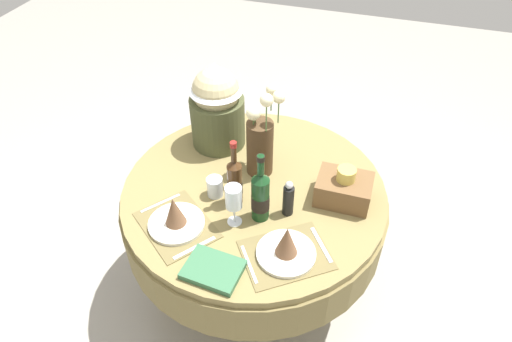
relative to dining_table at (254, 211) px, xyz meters
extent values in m
plane|color=#9E998E|center=(0.00, 0.00, -0.60)|extent=(8.00, 8.00, 0.00)
cylinder|color=olive|center=(0.00, 0.00, 0.13)|extent=(1.22, 1.22, 0.04)
cylinder|color=olive|center=(0.00, 0.00, 0.01)|extent=(1.25, 1.25, 0.21)
cylinder|color=black|center=(0.00, 0.00, -0.23)|extent=(0.12, 0.12, 0.68)
cylinder|color=black|center=(0.00, 0.00, -0.59)|extent=(0.68, 0.68, 0.03)
cube|color=brown|center=(-0.24, -0.32, 0.16)|extent=(0.43, 0.41, 0.00)
cylinder|color=silver|center=(-0.24, -0.32, 0.17)|extent=(0.24, 0.24, 0.02)
cone|color=brown|center=(-0.24, -0.32, 0.24)|extent=(0.09, 0.09, 0.14)
cube|color=silver|center=(-0.37, -0.22, 0.16)|extent=(0.13, 0.16, 0.00)
cube|color=silver|center=(-0.12, -0.41, 0.16)|extent=(0.13, 0.16, 0.00)
cube|color=brown|center=(0.24, -0.33, 0.16)|extent=(0.43, 0.41, 0.00)
cylinder|color=silver|center=(0.24, -0.33, 0.17)|extent=(0.24, 0.24, 0.02)
cone|color=brown|center=(0.24, -0.33, 0.24)|extent=(0.09, 0.09, 0.14)
cube|color=silver|center=(0.11, -0.42, 0.16)|extent=(0.12, 0.16, 0.00)
cube|color=silver|center=(0.37, -0.24, 0.16)|extent=(0.12, 0.16, 0.00)
cylinder|color=#47331E|center=(-0.01, 0.13, 0.29)|extent=(0.13, 0.13, 0.28)
sphere|color=beige|center=(0.06, 0.16, 0.57)|extent=(0.06, 0.06, 0.06)
cylinder|color=#4C7038|center=(0.06, 0.16, 0.49)|extent=(0.01, 0.01, 0.11)
sphere|color=beige|center=(0.03, 0.08, 0.59)|extent=(0.06, 0.06, 0.06)
cylinder|color=#4C7038|center=(0.03, 0.08, 0.50)|extent=(0.01, 0.01, 0.14)
sphere|color=beige|center=(0.01, 0.24, 0.54)|extent=(0.05, 0.05, 0.05)
cylinder|color=#4C7038|center=(0.01, 0.24, 0.48)|extent=(0.01, 0.01, 0.10)
sphere|color=beige|center=(-0.04, 0.11, 0.49)|extent=(0.06, 0.06, 0.06)
cylinder|color=#4C7038|center=(-0.04, 0.11, 0.45)|extent=(0.01, 0.01, 0.04)
sphere|color=beige|center=(-0.04, 0.13, 0.49)|extent=(0.05, 0.05, 0.05)
cylinder|color=#4C7038|center=(-0.04, 0.13, 0.45)|extent=(0.01, 0.01, 0.04)
cylinder|color=#422814|center=(-0.05, -0.11, 0.26)|extent=(0.07, 0.07, 0.21)
cylinder|color=black|center=(-0.05, -0.11, 0.24)|extent=(0.07, 0.07, 0.07)
cone|color=#422814|center=(-0.05, -0.11, 0.38)|extent=(0.07, 0.07, 0.03)
cylinder|color=#422814|center=(-0.05, -0.11, 0.44)|extent=(0.03, 0.03, 0.10)
cylinder|color=maroon|center=(-0.05, -0.11, 0.48)|extent=(0.03, 0.03, 0.02)
cylinder|color=#143819|center=(0.08, -0.16, 0.26)|extent=(0.08, 0.08, 0.21)
cylinder|color=black|center=(0.08, -0.16, 0.24)|extent=(0.08, 0.08, 0.07)
cone|color=#143819|center=(0.08, -0.16, 0.38)|extent=(0.08, 0.08, 0.03)
cylinder|color=#143819|center=(0.08, -0.16, 0.45)|extent=(0.03, 0.03, 0.09)
cylinder|color=black|center=(0.08, -0.16, 0.48)|extent=(0.03, 0.03, 0.02)
cylinder|color=silver|center=(-0.02, -0.23, 0.16)|extent=(0.06, 0.06, 0.00)
cylinder|color=silver|center=(-0.02, -0.23, 0.20)|extent=(0.01, 0.01, 0.09)
cylinder|color=silver|center=(-0.02, -0.23, 0.30)|extent=(0.07, 0.07, 0.10)
cylinder|color=silver|center=(-0.16, -0.09, 0.20)|extent=(0.07, 0.07, 0.09)
cylinder|color=black|center=(0.19, -0.10, 0.23)|extent=(0.05, 0.05, 0.15)
sphere|color=#B7B7BC|center=(0.19, -0.10, 0.32)|extent=(0.03, 0.03, 0.03)
cube|color=#336642|center=(-0.01, -0.49, 0.17)|extent=(0.23, 0.18, 0.03)
cylinder|color=#474C2D|center=(-0.28, 0.28, 0.28)|extent=(0.27, 0.27, 0.26)
sphere|color=#C6B784|center=(-0.28, 0.28, 0.46)|extent=(0.23, 0.23, 0.23)
cone|color=silver|center=(-0.28, 0.28, 0.54)|extent=(0.26, 0.26, 0.15)
cube|color=brown|center=(0.40, 0.05, 0.21)|extent=(0.24, 0.18, 0.12)
cylinder|color=gold|center=(0.40, 0.05, 0.30)|extent=(0.08, 0.08, 0.06)
camera|label=1|loc=(0.47, -1.46, 1.62)|focal=32.06mm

